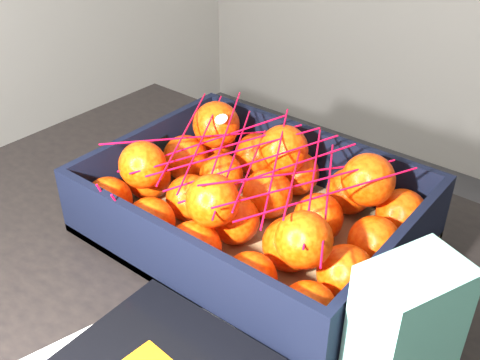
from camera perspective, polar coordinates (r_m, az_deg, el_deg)
The scene contains 5 objects.
table at distance 0.82m, azimuth 0.48°, elevation -16.49°, with size 1.22×0.82×0.75m.
produce_crate at distance 0.83m, azimuth 1.30°, elevation -3.76°, with size 0.45×0.34×0.11m.
clementine_heap at distance 0.81m, azimuth 1.34°, elevation -1.82°, with size 0.42×0.32×0.13m.
mesh_net at distance 0.77m, azimuth 0.73°, elevation 1.70°, with size 0.37×0.30×0.12m.
retail_carton at distance 0.62m, azimuth 16.38°, elevation -14.07°, with size 0.07×0.11×0.16m, color silver.
Camera 1 is at (0.12, -0.42, 1.27)m, focal length 42.31 mm.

